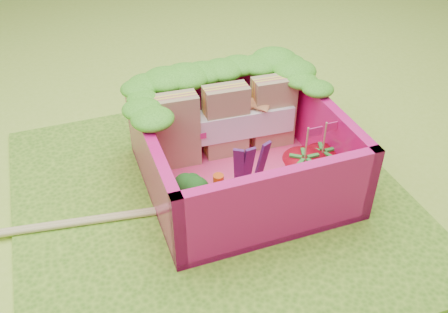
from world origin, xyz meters
name	(u,v)px	position (x,y,z in m)	size (l,w,h in m)	color
ground	(212,201)	(0.00, 0.00, 0.00)	(14.00, 14.00, 0.00)	#A9D63C
placemat	(212,199)	(0.00, 0.00, 0.01)	(2.60, 2.60, 0.03)	#508C1F
bento_floor	(240,178)	(0.25, 0.10, 0.06)	(1.30, 1.30, 0.05)	#FB407D
bento_box	(241,150)	(0.25, 0.10, 0.31)	(1.30, 1.30, 0.55)	#E01270
lettuce_ruffle	(218,76)	(0.25, 0.56, 0.64)	(1.43, 0.77, 0.11)	#2E7F17
sandwich_stack	(227,122)	(0.25, 0.40, 0.35)	(1.06, 0.23, 0.55)	#A18155
broccoli	(188,193)	(-0.21, -0.16, 0.26)	(0.31, 0.31, 0.26)	#538B43
carrot_sticks	(215,198)	(-0.05, -0.20, 0.21)	(0.16, 0.18, 0.26)	#ED5713
purple_wedges	(249,167)	(0.25, -0.06, 0.27)	(0.23, 0.06, 0.38)	#3F1857
strawberry_left	(303,176)	(0.56, -0.22, 0.23)	(0.29, 0.29, 0.53)	red
strawberry_right	(320,166)	(0.74, -0.13, 0.21)	(0.24, 0.24, 0.48)	red
snap_peas	(298,179)	(0.60, -0.10, 0.11)	(0.55, 0.63, 0.05)	#569D31
chopsticks	(68,223)	(-0.96, 0.06, 0.05)	(2.14, 0.35, 0.04)	tan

